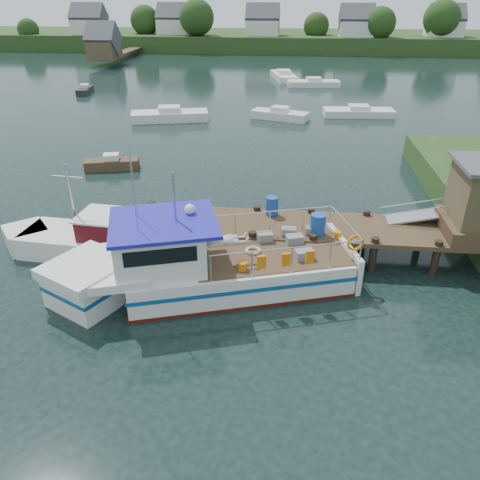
# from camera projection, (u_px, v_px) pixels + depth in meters

# --- Properties ---
(ground_plane) EXTENTS (160.00, 160.00, 0.00)m
(ground_plane) POSITION_uv_depth(u_px,v_px,m) (265.00, 251.00, 21.19)
(ground_plane) COLOR black
(far_shore) EXTENTS (140.00, 42.55, 9.22)m
(far_shore) POSITION_uv_depth(u_px,v_px,m) (289.00, 38.00, 92.39)
(far_shore) COLOR #28451C
(far_shore) RESTS_ON ground
(dock) EXTENTS (16.60, 3.00, 4.78)m
(dock) POSITION_uv_depth(u_px,v_px,m) (422.00, 212.00, 19.54)
(dock) COLOR #493623
(dock) RESTS_ON ground
(lobster_boat) EXTENTS (11.99, 6.46, 5.84)m
(lobster_boat) POSITION_uv_depth(u_px,v_px,m) (201.00, 266.00, 18.00)
(lobster_boat) COLOR silver
(lobster_boat) RESTS_ON ground
(work_boat) EXTENTS (7.91, 2.93, 4.14)m
(work_boat) POSITION_uv_depth(u_px,v_px,m) (88.00, 240.00, 20.72)
(work_boat) COLOR silver
(work_boat) RESTS_ON ground
(moored_rowboat) EXTENTS (3.64, 1.97, 1.00)m
(moored_rowboat) POSITION_uv_depth(u_px,v_px,m) (112.00, 163.00, 30.73)
(moored_rowboat) COLOR #493623
(moored_rowboat) RESTS_ON ground
(moored_far) EXTENTS (6.43, 2.77, 1.06)m
(moored_far) POSITION_uv_depth(u_px,v_px,m) (313.00, 83.00, 57.04)
(moored_far) COLOR silver
(moored_far) RESTS_ON ground
(moored_a) EXTENTS (7.16, 3.89, 1.25)m
(moored_a) POSITION_uv_depth(u_px,v_px,m) (170.00, 115.00, 42.11)
(moored_a) COLOR silver
(moored_a) RESTS_ON ground
(moored_b) EXTENTS (5.43, 3.29, 1.14)m
(moored_b) POSITION_uv_depth(u_px,v_px,m) (280.00, 115.00, 42.52)
(moored_b) COLOR silver
(moored_b) RESTS_ON ground
(moored_c) EXTENTS (6.54, 2.56, 1.01)m
(moored_c) POSITION_uv_depth(u_px,v_px,m) (358.00, 112.00, 43.59)
(moored_c) COLOR silver
(moored_c) RESTS_ON ground
(moored_d) EXTENTS (3.87, 7.32, 1.18)m
(moored_d) POSITION_uv_depth(u_px,v_px,m) (284.00, 76.00, 61.59)
(moored_d) COLOR silver
(moored_d) RESTS_ON ground
(moored_e) EXTENTS (1.82, 3.80, 1.01)m
(moored_e) POSITION_uv_depth(u_px,v_px,m) (85.00, 90.00, 53.26)
(moored_e) COLOR black
(moored_e) RESTS_ON ground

